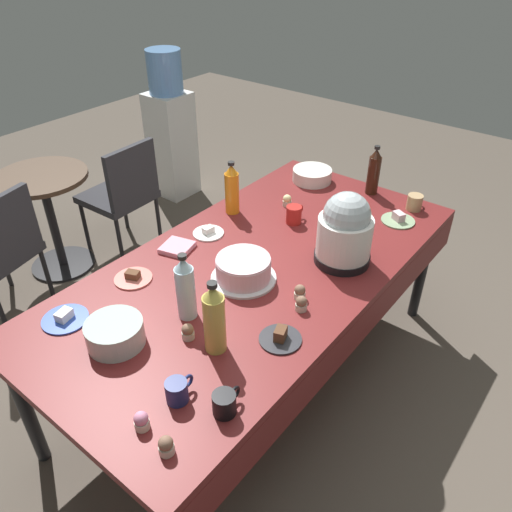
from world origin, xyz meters
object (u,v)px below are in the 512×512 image
Objects in this scene: water_cooler at (170,130)px; coffee_mug_navy at (177,391)px; soda_bottle_water at (185,288)px; maroon_chair_right at (123,191)px; cupcake_lemon at (188,332)px; coffee_mug_black at (225,403)px; soda_bottle_ginger_ale at (214,319)px; dessert_plate_white at (208,232)px; cupcake_mint at (300,292)px; soda_bottle_orange_juice at (232,189)px; soda_bottle_cola at (374,172)px; round_cafe_table at (48,205)px; slow_cooker at (345,231)px; ceramic_snack_bowl at (312,175)px; cupcake_vanilla at (141,421)px; coffee_mug_red at (294,214)px; dessert_plate_sage at (398,219)px; coffee_mug_tan at (415,202)px; glass_salad_bowl at (115,333)px; cupcake_berry at (287,201)px; cupcake_cocoa at (166,446)px; dessert_plate_cobalt at (65,318)px; dessert_plate_charcoal at (280,337)px; cupcake_rose at (301,304)px; dessert_plate_coral at (133,277)px; frosted_layer_cake at (243,269)px.

coffee_mug_navy is at bearing -132.88° from water_cooler.
soda_bottle_water reaches higher than maroon_chair_right.
coffee_mug_black is at bearing -116.88° from cupcake_lemon.
soda_bottle_ginger_ale reaches higher than maroon_chair_right.
dessert_plate_white is at bearing 37.26° from coffee_mug_navy.
soda_bottle_orange_juice reaches higher than cupcake_mint.
soda_bottle_cola is at bearing 0.56° from cupcake_lemon.
round_cafe_table is at bearing 72.88° from coffee_mug_black.
slow_cooker is 0.87m from ceramic_snack_bowl.
slow_cooker is 5.30× the size of cupcake_vanilla.
ceramic_snack_bowl is 0.80× the size of soda_bottle_orange_juice.
slow_cooker is 3.07× the size of coffee_mug_navy.
maroon_chair_right is (-0.03, 1.43, -0.31)m from coffee_mug_red.
water_cooler reaches higher than soda_bottle_ginger_ale.
dessert_plate_sage is 2.66× the size of cupcake_lemon.
cupcake_mint is 1.05m from coffee_mug_tan.
soda_bottle_water reaches higher than cupcake_vanilla.
soda_bottle_ginger_ale reaches higher than dessert_plate_white.
cupcake_berry is at bearing 5.12° from glass_salad_bowl.
coffee_mug_red is at bearing 68.05° from slow_cooker.
cupcake_cocoa is 0.23× the size of soda_bottle_orange_juice.
glass_salad_bowl is 0.93× the size of ceramic_snack_bowl.
coffee_mug_navy is at bearing -89.73° from dessert_plate_cobalt.
cupcake_cocoa is (-0.21, -0.50, -0.02)m from glass_salad_bowl.
soda_bottle_orange_juice reaches higher than dessert_plate_sage.
cupcake_vanilla is (-0.60, 0.11, 0.02)m from dessert_plate_charcoal.
cupcake_vanilla is at bearing -174.38° from soda_bottle_cola.
cupcake_rose is at bearing -121.71° from water_cooler.
round_cafe_table is (0.50, 1.84, -0.28)m from cupcake_lemon.
coffee_mug_navy is at bearing 174.08° from cupcake_rose.
dessert_plate_coral is at bearing 75.98° from cupcake_lemon.
slow_cooker is 1.22× the size of soda_bottle_cola.
dessert_plate_cobalt is 0.85m from dessert_plate_white.
dessert_plate_white is 1.18m from cupcake_vanilla.
dessert_plate_charcoal reaches higher than round_cafe_table.
coffee_mug_black is (-1.72, -0.36, -0.09)m from soda_bottle_cola.
dessert_plate_sage is 0.60× the size of soda_bottle_orange_juice.
soda_bottle_water reaches higher than cupcake_mint.
soda_bottle_cola is (1.54, 0.02, 0.10)m from cupcake_lemon.
frosted_layer_cake reaches higher than coffee_mug_tan.
coffee_mug_tan is (0.53, -0.44, -0.00)m from coffee_mug_red.
soda_bottle_orange_juice is (-0.47, 0.77, 0.13)m from dessert_plate_sage.
cupcake_lemon is (-0.43, -0.07, -0.02)m from frosted_layer_cake.
cupcake_rose is 0.81m from cupcake_cocoa.
dessert_plate_coral is 1.07× the size of dessert_plate_white.
soda_bottle_water is at bearing -103.04° from round_cafe_table.
water_cooler reaches higher than cupcake_berry.
dessert_plate_sage is at bearing -68.08° from cupcake_berry.
soda_bottle_orange_juice is (0.86, 0.51, 0.11)m from cupcake_lemon.
soda_bottle_orange_juice is 0.35× the size of maroon_chair_right.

